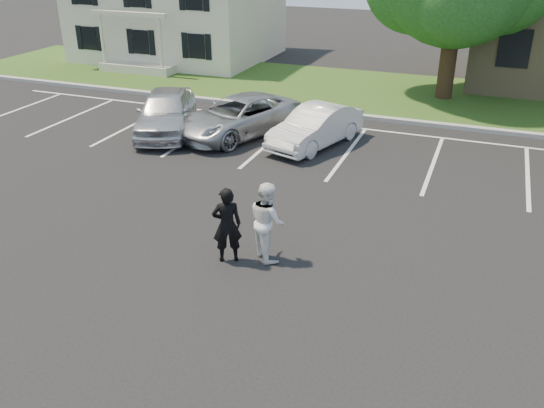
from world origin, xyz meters
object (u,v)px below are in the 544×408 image
(man_white_shirt, at_px, (267,221))
(car_white_sedan, at_px, (316,127))
(man_black_suit, at_px, (227,225))
(car_silver_minivan, at_px, (239,116))
(car_silver_west, at_px, (166,112))

(man_white_shirt, distance_m, car_white_sedan, 7.63)
(man_black_suit, bearing_deg, car_silver_minivan, -97.60)
(man_black_suit, distance_m, car_silver_minivan, 8.74)
(man_white_shirt, relative_size, car_white_sedan, 0.45)
(man_black_suit, bearing_deg, man_white_shirt, -179.11)
(man_black_suit, height_order, car_white_sedan, man_black_suit)
(car_silver_minivan, bearing_deg, man_black_suit, -44.28)
(man_black_suit, height_order, car_silver_west, man_black_suit)
(man_black_suit, xyz_separation_m, car_white_sedan, (-0.43, 7.99, -0.22))
(car_silver_minivan, bearing_deg, man_white_shirt, -38.37)
(car_silver_west, bearing_deg, car_white_sedan, -15.12)
(man_white_shirt, xyz_separation_m, car_silver_minivan, (-4.10, 7.61, -0.22))
(car_silver_west, relative_size, car_white_sedan, 1.14)
(car_silver_minivan, xyz_separation_m, car_white_sedan, (2.90, -0.08, -0.03))
(man_white_shirt, bearing_deg, car_white_sedan, -37.33)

